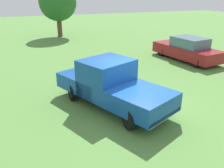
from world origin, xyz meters
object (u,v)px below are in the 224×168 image
object	(u,v)px
pickup_truck	(110,83)
traffic_cone	(124,70)
tree_far_center	(58,2)
sedan_near	(187,49)

from	to	relation	value
pickup_truck	traffic_cone	xyz separation A→B (m)	(2.96, -2.00, -0.64)
pickup_truck	tree_far_center	bearing A→B (deg)	153.82
sedan_near	tree_far_center	xyz separation A→B (m)	(11.79, 5.95, 2.54)
pickup_truck	tree_far_center	distance (m)	16.18
sedan_near	tree_far_center	size ratio (longest dim) A/B	0.96
sedan_near	tree_far_center	world-z (taller)	tree_far_center
pickup_truck	traffic_cone	bearing A→B (deg)	123.67
pickup_truck	sedan_near	xyz separation A→B (m)	(4.18, -7.02, -0.22)
traffic_cone	pickup_truck	bearing A→B (deg)	146.03
tree_far_center	pickup_truck	bearing A→B (deg)	176.18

